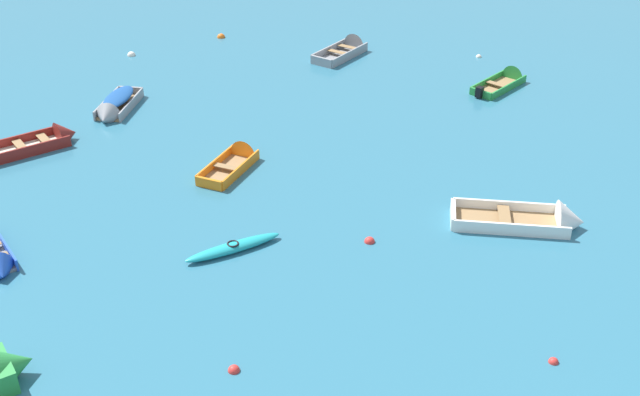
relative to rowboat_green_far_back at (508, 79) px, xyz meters
name	(u,v)px	position (x,y,z in m)	size (l,w,h in m)	color
rowboat_green_far_back	(508,79)	(0.00, 0.00, 0.00)	(2.82, 3.79, 1.13)	#99754C
rowboat_grey_near_camera	(114,107)	(-17.41, -7.73, 0.16)	(1.50, 3.67, 1.13)	#99754C
rowboat_orange_midfield_right	(239,158)	(-10.41, -11.14, 0.01)	(1.78, 3.57, 1.11)	#99754C
rowboat_maroon_outer_left	(48,140)	(-18.70, -11.38, 0.04)	(3.56, 3.79, 1.21)	beige
rowboat_grey_center	(350,48)	(-8.51, 2.73, 0.04)	(2.71, 4.12, 1.27)	gray
rowboat_white_distant_center	(546,221)	(1.55, -13.43, 0.04)	(4.69, 1.99, 1.47)	#99754C
kayak_turquoise_foreground_center	(233,247)	(-8.63, -17.33, -0.01)	(2.89, 2.68, 0.32)	teal
mooring_buoy_far_field	(131,55)	(-19.90, -0.46, -0.17)	(0.44, 0.44, 0.44)	silver
mooring_buoy_near_foreground	(479,57)	(-1.59, 3.40, -0.17)	(0.29, 0.29, 0.29)	silver
mooring_buoy_trailing	(234,371)	(-6.81, -22.86, -0.17)	(0.33, 0.33, 0.33)	red
mooring_buoy_between_boats_right	(369,242)	(-4.29, -15.78, -0.17)	(0.36, 0.36, 0.36)	red
mooring_buoy_central	(221,37)	(-16.15, 3.45, -0.17)	(0.46, 0.46, 0.46)	orange
mooring_buoy_midfield	(553,362)	(1.62, -20.61, -0.17)	(0.28, 0.28, 0.28)	red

